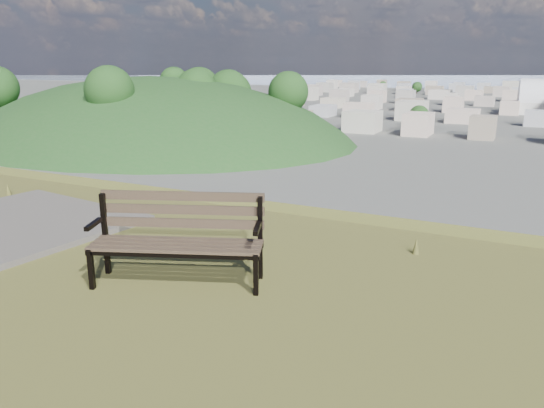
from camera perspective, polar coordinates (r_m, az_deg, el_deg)
The scene contains 6 objects.
park_bench at distance 5.08m, azimuth -10.02°, elevation -3.15°, with size 1.67×1.06×0.83m.
green_wooded_hill at distance 195.76m, azimuth -12.74°, elevation 6.91°, with size 170.11×136.09×85.05m.
city_blocks at distance 397.56m, azimuth 26.34°, elevation 10.25°, with size 395.00×361.00×7.00m.
city_trees at distance 323.54m, azimuth 21.44°, elevation 10.22°, with size 406.52×387.20×9.98m.
bay_water at distance 902.81m, azimuth 26.82°, elevation 11.88°, with size 2400.00×700.00×0.12m, color #9DB2C7.
far_hills at distance 1406.80m, azimuth 24.57°, elevation 13.80°, with size 2050.00×340.00×60.00m.
Camera 1 is at (3.42, -2.40, 27.05)m, focal length 35.00 mm.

